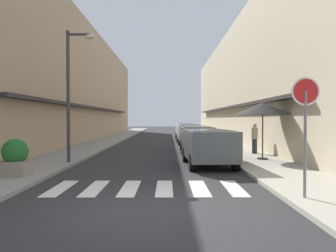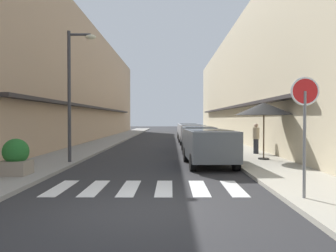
{
  "view_description": "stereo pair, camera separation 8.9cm",
  "coord_description": "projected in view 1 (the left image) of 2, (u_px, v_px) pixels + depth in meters",
  "views": [
    {
      "loc": [
        0.57,
        -7.09,
        1.91
      ],
      "look_at": [
        0.47,
        15.24,
        1.43
      ],
      "focal_mm": 36.49,
      "sensor_mm": 36.0,
      "label": 1
    },
    {
      "loc": [
        0.66,
        -7.09,
        1.91
      ],
      "look_at": [
        0.47,
        15.24,
        1.43
      ],
      "focal_mm": 36.49,
      "sensor_mm": 36.0,
      "label": 2
    }
  ],
  "objects": [
    {
      "name": "pedestrian_walking_near",
      "position": [
        256.0,
        138.0,
        17.48
      ],
      "size": [
        0.34,
        0.34,
        1.54
      ],
      "rotation": [
        0.0,
        0.0,
        4.49
      ],
      "color": "#282B33",
      "rests_on": "sidewalk_right"
    },
    {
      "name": "planter_corner",
      "position": [
        17.0,
        157.0,
        10.84
      ],
      "size": [
        0.84,
        0.84,
        1.15
      ],
      "color": "gray",
      "rests_on": "sidewalk_left"
    },
    {
      "name": "parked_car_mid",
      "position": [
        198.0,
        136.0,
        19.31
      ],
      "size": [
        1.84,
        3.94,
        1.47
      ],
      "color": "#4C5156",
      "rests_on": "ground_plane"
    },
    {
      "name": "parked_car_near",
      "position": [
        210.0,
        143.0,
        13.68
      ],
      "size": [
        1.96,
        4.1,
        1.47
      ],
      "color": "#4C5156",
      "rests_on": "ground_plane"
    },
    {
      "name": "building_row_left",
      "position": [
        67.0,
        85.0,
        29.35
      ],
      "size": [
        5.5,
        48.59,
        9.67
      ],
      "color": "tan",
      "rests_on": "ground_plane"
    },
    {
      "name": "sidewalk_left",
      "position": [
        108.0,
        141.0,
        27.85
      ],
      "size": [
        2.51,
        72.47,
        0.12
      ],
      "primitive_type": "cube",
      "color": "gray",
      "rests_on": "ground_plane"
    },
    {
      "name": "ground_plane",
      "position": [
        163.0,
        142.0,
        27.83
      ],
      "size": [
        113.88,
        113.88,
        0.0
      ],
      "primitive_type": "plane",
      "color": "#2B2B2D"
    },
    {
      "name": "crosswalk",
      "position": [
        149.0,
        188.0,
        9.34
      ],
      "size": [
        5.2,
        2.2,
        0.01
      ],
      "color": "silver",
      "rests_on": "ground_plane"
    },
    {
      "name": "parked_car_distant",
      "position": [
        187.0,
        129.0,
        31.35
      ],
      "size": [
        1.83,
        4.14,
        1.47
      ],
      "color": "silver",
      "rests_on": "ground_plane"
    },
    {
      "name": "parked_car_far",
      "position": [
        191.0,
        132.0,
        25.75
      ],
      "size": [
        1.86,
        4.49,
        1.47
      ],
      "color": "silver",
      "rests_on": "ground_plane"
    },
    {
      "name": "building_row_right",
      "position": [
        259.0,
        86.0,
        29.28
      ],
      "size": [
        5.5,
        48.59,
        9.5
      ],
      "color": "beige",
      "rests_on": "ground_plane"
    },
    {
      "name": "sidewalk_right",
      "position": [
        218.0,
        141.0,
        27.81
      ],
      "size": [
        2.51,
        72.47,
        0.12
      ],
      "primitive_type": "cube",
      "color": "#ADA899",
      "rests_on": "ground_plane"
    },
    {
      "name": "street_lamp",
      "position": [
        74.0,
        82.0,
        14.05
      ],
      "size": [
        1.19,
        0.28,
        5.4
      ],
      "color": "#38383D",
      "rests_on": "sidewalk_left"
    },
    {
      "name": "cafe_umbrella",
      "position": [
        264.0,
        109.0,
        14.98
      ],
      "size": [
        2.52,
        2.52,
        2.5
      ],
      "color": "#262626",
      "rests_on": "sidewalk_right"
    },
    {
      "name": "round_street_sign",
      "position": [
        307.0,
        105.0,
        7.66
      ],
      "size": [
        0.65,
        0.07,
        2.73
      ],
      "color": "slate",
      "rests_on": "sidewalk_right"
    }
  ]
}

